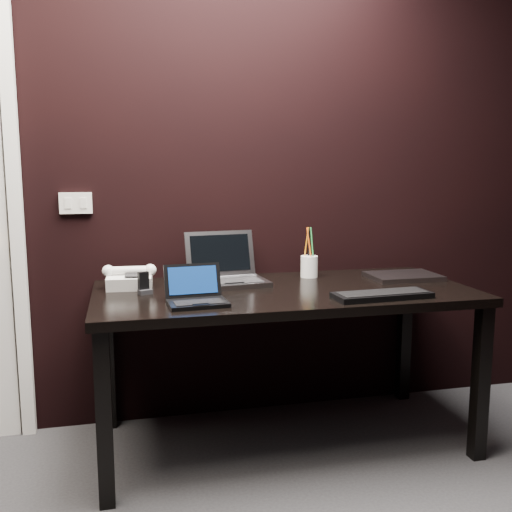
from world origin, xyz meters
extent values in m
plane|color=black|center=(0.00, 1.80, 1.30)|extent=(4.00, 0.00, 4.00)
cube|color=white|center=(-0.89, 1.77, 1.02)|extent=(0.06, 0.05, 2.11)
cube|color=silver|center=(-0.62, 1.79, 1.12)|extent=(0.15, 0.02, 0.10)
cube|color=silver|center=(-0.66, 1.78, 1.12)|extent=(0.03, 0.01, 0.05)
cube|color=silver|center=(-0.58, 1.78, 1.12)|extent=(0.03, 0.01, 0.05)
cube|color=black|center=(0.30, 1.40, 0.72)|extent=(1.70, 0.80, 0.04)
cube|color=black|center=(-0.50, 1.05, 0.35)|extent=(0.06, 0.06, 0.70)
cube|color=black|center=(1.10, 1.05, 0.35)|extent=(0.06, 0.06, 0.70)
cube|color=black|center=(-0.50, 1.75, 0.35)|extent=(0.06, 0.06, 0.70)
cube|color=black|center=(1.10, 1.75, 0.35)|extent=(0.06, 0.06, 0.70)
cube|color=black|center=(-0.12, 1.17, 0.75)|extent=(0.25, 0.18, 0.02)
cube|color=black|center=(-0.12, 1.15, 0.76)|extent=(0.20, 0.10, 0.00)
cube|color=black|center=(-0.12, 1.11, 0.76)|extent=(0.07, 0.03, 0.00)
cube|color=black|center=(-0.13, 1.28, 0.82)|extent=(0.24, 0.07, 0.14)
cube|color=navy|center=(-0.13, 1.27, 0.82)|extent=(0.20, 0.05, 0.11)
cube|color=gray|center=(0.07, 1.54, 0.75)|extent=(0.37, 0.29, 0.02)
cube|color=black|center=(0.08, 1.51, 0.77)|extent=(0.30, 0.17, 0.00)
cube|color=#A2A3A8|center=(0.08, 1.44, 0.77)|extent=(0.10, 0.05, 0.00)
cube|color=#A2A2A7|center=(0.06, 1.69, 0.87)|extent=(0.35, 0.10, 0.22)
cube|color=black|center=(0.06, 1.68, 0.87)|extent=(0.30, 0.08, 0.17)
cube|color=black|center=(0.65, 1.12, 0.75)|extent=(0.43, 0.17, 0.02)
cube|color=black|center=(0.65, 1.12, 0.77)|extent=(0.39, 0.14, 0.00)
cube|color=#95969A|center=(0.95, 1.50, 0.75)|extent=(0.34, 0.25, 0.02)
cube|color=silver|center=(-0.38, 1.58, 0.77)|extent=(0.21, 0.20, 0.08)
cylinder|color=silver|center=(-0.38, 1.57, 0.82)|extent=(0.19, 0.06, 0.04)
sphere|color=silver|center=(-0.48, 1.58, 0.82)|extent=(0.06, 0.06, 0.06)
sphere|color=white|center=(-0.29, 1.56, 0.82)|extent=(0.06, 0.06, 0.06)
cube|color=black|center=(-0.37, 1.53, 0.81)|extent=(0.08, 0.06, 0.01)
cube|color=black|center=(-0.33, 1.45, 0.79)|extent=(0.05, 0.04, 0.10)
cube|color=black|center=(-0.32, 1.43, 0.75)|extent=(0.07, 0.06, 0.02)
cylinder|color=white|center=(0.50, 1.64, 0.79)|extent=(0.09, 0.09, 0.11)
cylinder|color=orange|center=(0.49, 1.65, 0.91)|extent=(0.02, 0.03, 0.16)
cylinder|color=#258A3E|center=(0.51, 1.64, 0.91)|extent=(0.02, 0.02, 0.16)
cylinder|color=black|center=(0.50, 1.66, 0.91)|extent=(0.01, 0.02, 0.16)
cylinder|color=#D15113|center=(0.50, 1.63, 0.91)|extent=(0.02, 0.03, 0.16)
camera|label=1|loc=(-0.41, -1.05, 1.28)|focal=40.00mm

